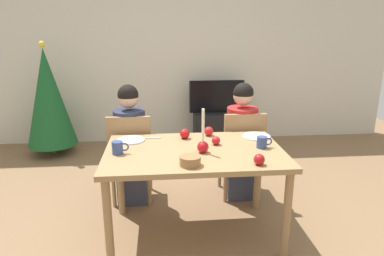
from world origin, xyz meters
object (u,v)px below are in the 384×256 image
at_px(chair_right, 242,150).
at_px(person_right_child, 241,143).
at_px(apple_by_right_mug, 259,159).
at_px(apple_by_left_plate, 216,141).
at_px(chair_left, 131,153).
at_px(apple_far_edge, 209,131).
at_px(mug_right, 262,142).
at_px(apple_near_candle, 185,134).
at_px(person_left_child, 131,146).
at_px(candle_centerpiece, 203,144).
at_px(mug_left, 118,148).
at_px(christmas_tree, 48,98).
at_px(plate_right, 256,136).
at_px(plate_left, 131,140).
at_px(tv_stand, 216,128).
at_px(tv, 217,96).
at_px(bowl_walnuts, 190,161).
at_px(dining_table, 194,160).

distance_m(chair_right, person_right_child, 0.07).
xyz_separation_m(chair_right, apple_by_right_mug, (-0.11, -0.95, 0.28)).
bearing_deg(apple_by_left_plate, chair_left, 145.88).
distance_m(chair_left, apple_by_right_mug, 1.39).
bearing_deg(chair_left, apple_far_edge, -19.57).
relative_size(mug_right, apple_near_candle, 1.46).
height_order(person_left_child, apple_by_right_mug, person_left_child).
relative_size(candle_centerpiece, mug_left, 2.69).
xyz_separation_m(chair_right, christmas_tree, (-2.26, 1.47, 0.27)).
relative_size(chair_left, plate_right, 3.66).
height_order(chair_left, plate_left, chair_left).
xyz_separation_m(tv_stand, mug_left, (-1.14, -2.34, 0.56)).
distance_m(chair_left, person_left_child, 0.07).
xyz_separation_m(chair_right, person_right_child, (0.00, 0.03, 0.06)).
bearing_deg(apple_far_edge, person_left_child, 158.16).
distance_m(plate_left, apple_far_edge, 0.68).
xyz_separation_m(tv, candle_centerpiece, (-0.49, -2.37, 0.11)).
bearing_deg(chair_right, mug_left, -150.13).
distance_m(candle_centerpiece, bowl_walnuts, 0.28).
xyz_separation_m(candle_centerpiece, mug_left, (-0.65, 0.03, -0.02)).
height_order(chair_right, tv, tv).
relative_size(dining_table, plate_right, 5.69).
xyz_separation_m(mug_right, apple_by_left_plate, (-0.36, 0.11, -0.01)).
relative_size(christmas_tree, plate_left, 6.44).
relative_size(bowl_walnuts, apple_far_edge, 1.82).
bearing_deg(person_right_child, apple_by_right_mug, -96.34).
xyz_separation_m(chair_left, bowl_walnuts, (0.49, -0.92, 0.27)).
distance_m(apple_near_candle, apple_far_edge, 0.23).
bearing_deg(apple_by_right_mug, apple_by_left_plate, 117.41).
distance_m(mug_left, apple_by_right_mug, 1.06).
bearing_deg(plate_right, apple_by_left_plate, -155.85).
relative_size(dining_table, apple_by_left_plate, 19.64).
xyz_separation_m(chair_right, apple_near_candle, (-0.59, -0.32, 0.28)).
distance_m(chair_right, candle_centerpiece, 0.88).
bearing_deg(person_right_child, plate_right, -83.50).
bearing_deg(christmas_tree, apple_far_edge, -42.45).
distance_m(plate_right, apple_by_left_plate, 0.42).
distance_m(dining_table, apple_near_candle, 0.32).
relative_size(tv, christmas_tree, 0.52).
height_order(tv, apple_by_right_mug, tv).
bearing_deg(plate_right, apple_near_candle, 178.91).
relative_size(chair_left, tv_stand, 1.41).
bearing_deg(bowl_walnuts, mug_right, 26.91).
relative_size(mug_right, apple_by_right_mug, 1.59).
relative_size(apple_near_candle, apple_far_edge, 1.05).
bearing_deg(apple_near_candle, plate_right, -1.09).
height_order(bowl_walnuts, apple_far_edge, apple_far_edge).
height_order(mug_left, apple_by_left_plate, mug_left).
relative_size(chair_right, plate_left, 3.85).
distance_m(tv_stand, plate_right, 2.09).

